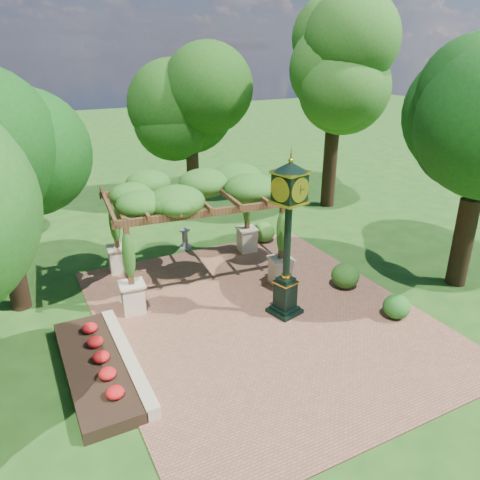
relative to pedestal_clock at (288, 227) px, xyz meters
name	(u,v)px	position (x,y,z in m)	size (l,w,h in m)	color
ground	(276,331)	(-0.80, -0.78, -3.14)	(120.00, 120.00, 0.00)	#1E4714
brick_plaza	(261,316)	(-0.80, 0.22, -3.12)	(10.00, 12.00, 0.04)	brown
border_wall	(127,358)	(-5.40, -0.28, -2.94)	(0.35, 5.00, 0.40)	#C6B793
flower_bed	(95,368)	(-6.30, -0.28, -2.96)	(1.50, 5.00, 0.36)	red
pedestal_clock	(288,227)	(0.00, 0.00, 0.00)	(1.26, 1.26, 5.25)	black
pergola	(195,197)	(-1.59, 3.79, 0.15)	(6.73, 4.60, 4.01)	beige
sundial	(185,240)	(-0.99, 6.69, -2.75)	(0.63, 0.63, 0.89)	gray
shrub_front	(396,307)	(3.11, -1.91, -2.70)	(0.88, 0.88, 0.79)	#1F5D1A
shrub_mid	(345,276)	(2.95, 0.52, -2.63)	(1.04, 1.04, 0.93)	#214C15
shrub_back	(264,232)	(2.46, 5.73, -2.64)	(1.02, 1.02, 0.92)	#2F611C
tree_north	(190,110)	(1.72, 12.36, 2.09)	(4.75, 4.75, 7.61)	#362315
tree_east_far	(337,68)	(8.40, 8.82, 4.16)	(5.06, 5.06, 10.62)	#301E13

